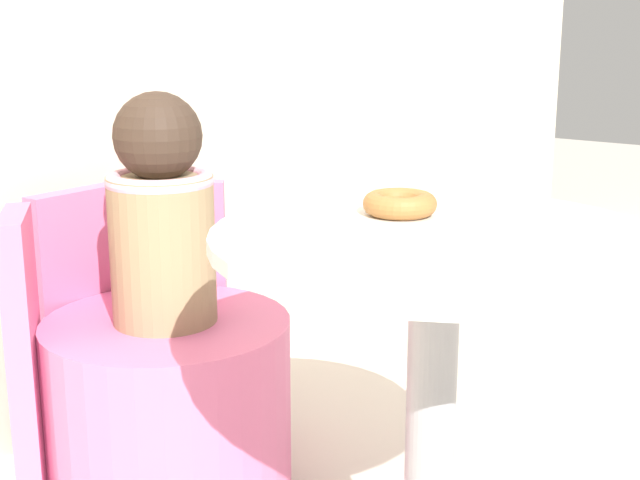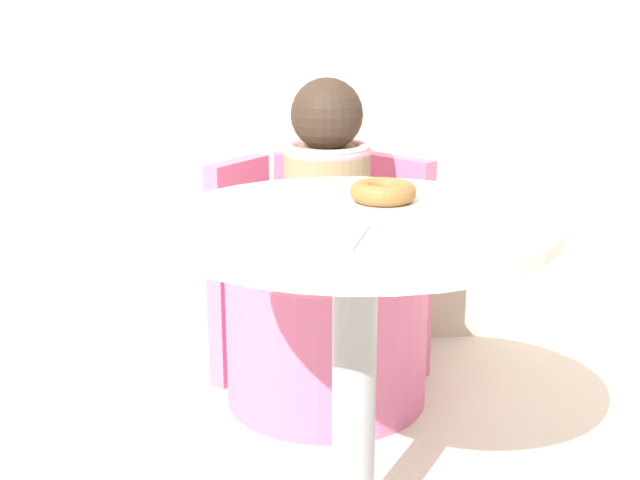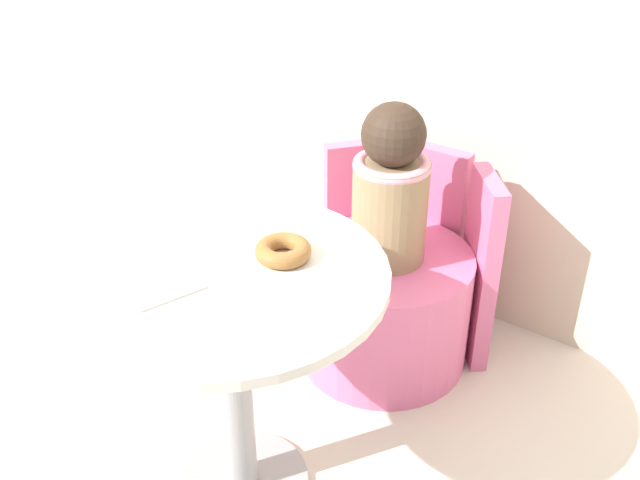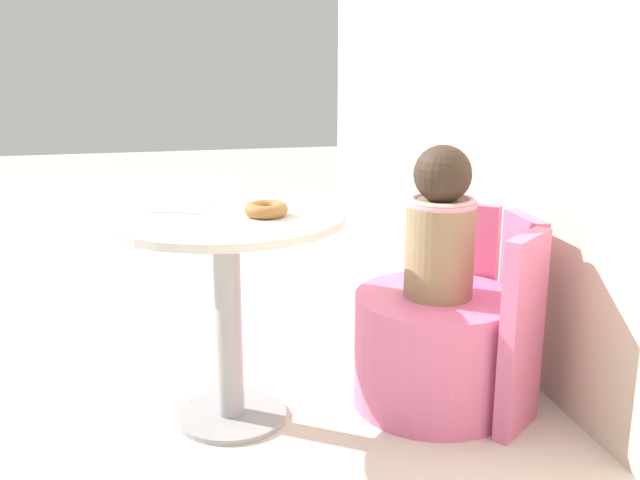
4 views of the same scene
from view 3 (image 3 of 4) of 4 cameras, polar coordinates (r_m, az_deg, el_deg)
The scene contains 6 objects.
round_table at distance 1.73m, azimuth -6.89°, elevation -6.68°, with size 0.72×0.72×0.67m.
tub_chair at distance 2.34m, azimuth 4.92°, elevation -5.12°, with size 0.53×0.53×0.37m.
booth_backrest at distance 2.43m, azimuth 7.68°, elevation -0.25°, with size 0.62×0.23×0.62m.
child_figure at distance 2.12m, azimuth 5.42°, elevation 3.96°, with size 0.22×0.22×0.48m.
donut at distance 1.66m, azimuth -2.84°, elevation -0.81°, with size 0.13×0.13×0.04m.
paper_napkin at distance 1.62m, azimuth -12.19°, elevation -3.18°, with size 0.19×0.19×0.01m.
Camera 3 is at (0.94, -0.94, 1.56)m, focal length 42.00 mm.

